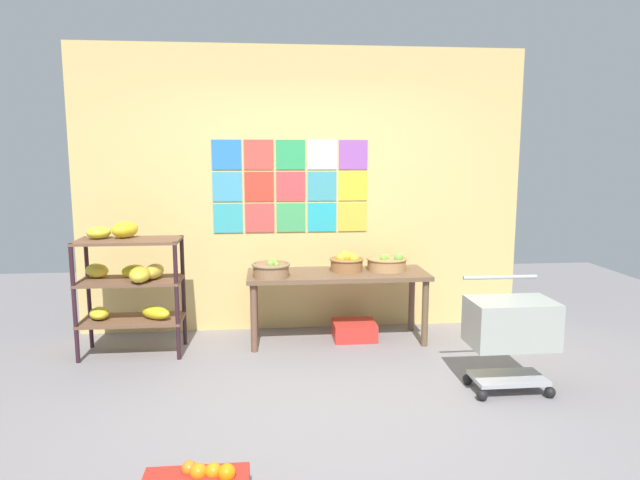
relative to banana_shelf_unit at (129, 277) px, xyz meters
name	(u,v)px	position (x,y,z in m)	size (l,w,h in m)	color
ground	(322,409)	(1.56, -1.27, -0.69)	(9.69, 9.69, 0.00)	gray
back_wall_with_art	(302,191)	(1.55, 0.61, 0.70)	(4.37, 0.07, 2.76)	#E1BE6F
banana_shelf_unit	(129,277)	(0.00, 0.00, 0.00)	(0.88, 0.50, 1.16)	#321922
display_table	(338,281)	(1.85, 0.16, -0.11)	(1.67, 0.59, 0.65)	brown
fruit_basket_back_left	(387,263)	(2.33, 0.23, 0.04)	(0.38, 0.38, 0.17)	tan
fruit_basket_back_right	(271,269)	(1.23, 0.03, 0.04)	(0.34, 0.34, 0.15)	#8D6546
fruit_basket_right	(347,262)	(1.94, 0.23, 0.05)	(0.32, 0.32, 0.19)	#946139
produce_crate_under_table	(354,330)	(2.01, 0.18, -0.60)	(0.40, 0.34, 0.17)	red
shopping_cart	(511,327)	(2.96, -1.10, -0.20)	(0.61, 0.43, 0.83)	black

